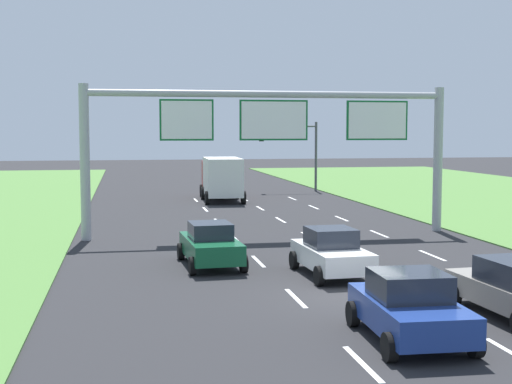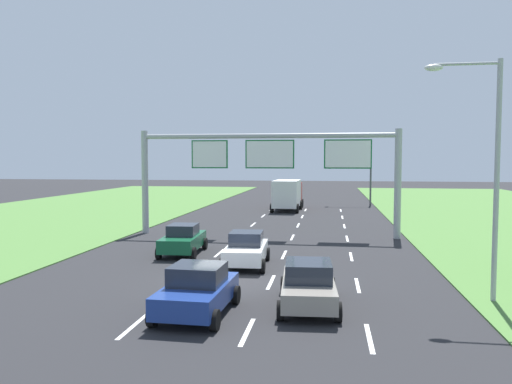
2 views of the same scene
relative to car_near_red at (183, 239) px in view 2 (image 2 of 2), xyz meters
The scene contains 12 objects.
ground_plane 6.58m from the car_near_red, 56.35° to the right, with size 200.00×200.00×0.00m, color #262628.
lane_dashes_inner_left 2.10m from the car_near_red, 16.62° to the left, with size 0.14×50.40×0.01m.
lane_dashes_inner_right 5.46m from the car_near_red, ahead, with size 0.14×50.40×0.01m.
lane_dashes_slip 8.92m from the car_near_red, ahead, with size 0.14×50.40×0.01m.
car_near_red is the anchor object (origin of this frame).
car_lead_silver 11.14m from the car_near_red, 50.86° to the right, with size 2.23×4.41×1.57m.
car_mid_lane 10.64m from the car_near_red, 70.80° to the right, with size 2.28×3.97×1.63m.
car_far_ahead 4.56m from the car_near_red, 32.61° to the right, with size 2.19×4.04×1.62m.
box_truck 24.37m from the car_near_red, 81.44° to the left, with size 2.84×7.17×3.03m.
sign_gantry 9.06m from the car_near_red, 61.18° to the left, with size 17.24×0.44×7.00m.
traffic_light_mast 32.13m from the car_near_red, 71.28° to the left, with size 4.76×0.49×5.60m.
street_lamp 15.54m from the car_near_red, 28.66° to the right, with size 2.61×0.32×8.50m.
Camera 2 is at (4.09, -20.10, 5.03)m, focal length 35.00 mm.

